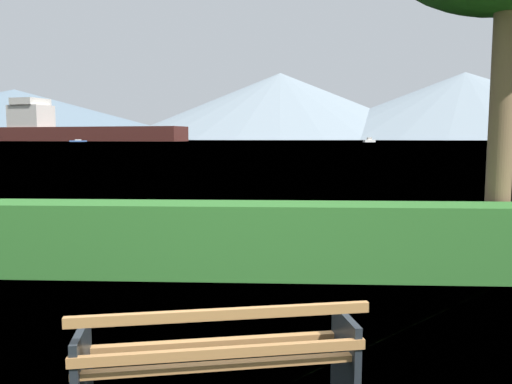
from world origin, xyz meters
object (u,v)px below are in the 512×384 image
park_bench (219,360)px  sailboat_mid (369,141)px  cargo_ship_large (73,129)px  tender_far (78,141)px

park_bench → sailboat_mid: (38.54, 217.06, 0.29)m
cargo_ship_large → tender_far: cargo_ship_large is taller
cargo_ship_large → tender_far: bearing=-65.3°
tender_far → cargo_ship_large: bearing=114.7°
tender_far → park_bench: bearing=-67.8°
park_bench → cargo_ship_large: cargo_ship_large is taller
park_bench → tender_far: 253.97m
cargo_ship_large → sailboat_mid: size_ratio=22.05×
cargo_ship_large → sailboat_mid: bearing=-23.3°
park_bench → tender_far: size_ratio=0.24×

